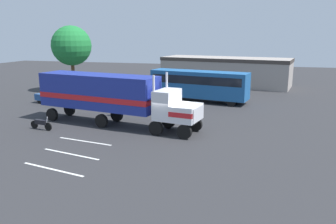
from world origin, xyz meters
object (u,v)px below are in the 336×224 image
Objects in this scene: parked_car at (55,96)px; person_bystander at (117,107)px; semi_truck at (110,95)px; motorcycle at (41,124)px; tree_left at (71,46)px; parked_bus at (199,83)px.

person_bystander is at bearing -22.00° from parked_car.
semi_truck reaches higher than parked_car.
semi_truck is 6.85× the size of motorcycle.
person_bystander is 0.35× the size of parked_car.
person_bystander is 0.19× the size of tree_left.
tree_left reaches higher than person_bystander.
semi_truck is 1.27× the size of parked_bus.
semi_truck reaches higher than motorcycle.
parked_car is 0.55× the size of tree_left.
parked_bus reaches higher than motorcycle.
tree_left is at bearing 134.44° from person_bystander.
person_bystander is (-0.69, 2.91, -1.63)m from semi_truck.
parked_bus reaches higher than parked_car.
semi_truck is 1.69× the size of tree_left.
person_bystander reaches higher than parked_car.
semi_truck reaches higher than person_bystander.
person_bystander is 0.14× the size of parked_bus.
motorcycle is (4.88, -9.37, -0.33)m from parked_car.
semi_truck is at bearing 31.94° from motorcycle.
tree_left is (-2.45, 7.93, 5.13)m from parked_car.
tree_left reaches higher than parked_car.
person_bystander is at bearing 55.73° from motorcycle.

